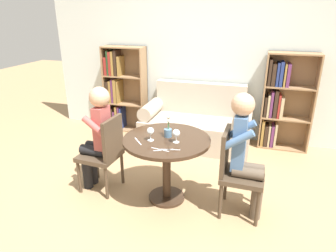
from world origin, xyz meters
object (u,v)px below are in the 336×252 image
object	(u,v)px
bookshelf_left	(121,90)
wine_glass_right	(176,133)
flower_vase	(168,130)
bookshelf_right	(281,102)
couch	(196,125)
person_left	(97,135)
chair_right	(236,169)
person_right	(246,152)
chair_left	(105,151)
wine_glass_left	(150,131)

from	to	relation	value
bookshelf_left	wine_glass_right	bearing A→B (deg)	-51.34
flower_vase	bookshelf_right	bearing A→B (deg)	55.94
couch	person_left	bearing A→B (deg)	-117.32
couch	chair_right	distance (m)	1.73
person_left	person_right	bearing A→B (deg)	93.91
chair_left	wine_glass_left	bearing A→B (deg)	86.61
wine_glass_right	flower_vase	bearing A→B (deg)	135.51
couch	chair_left	bearing A→B (deg)	-114.66
bookshelf_right	flower_vase	distance (m)	2.14
bookshelf_left	wine_glass_left	distance (m)	2.29
wine_glass_right	flower_vase	world-z (taller)	flower_vase
couch	flower_vase	size ratio (longest dim) A/B	6.91
chair_left	couch	bearing A→B (deg)	159.07
bookshelf_left	bookshelf_right	size ratio (longest dim) A/B	1.00
person_left	flower_vase	world-z (taller)	person_left
couch	chair_left	size ratio (longest dim) A/B	1.83
person_left	person_right	size ratio (longest dim) A/B	0.96
chair_left	wine_glass_right	xyz separation A→B (m)	(0.85, -0.04, 0.33)
flower_vase	wine_glass_right	bearing A→B (deg)	-44.49
bookshelf_left	person_right	bearing A→B (deg)	-39.76
wine_glass_right	bookshelf_right	bearing A→B (deg)	60.17
person_right	wine_glass_left	world-z (taller)	person_right
chair_left	person_left	distance (m)	0.20
person_left	wine_glass_left	distance (m)	0.69
bookshelf_left	person_left	xyz separation A→B (m)	(0.58, -1.83, -0.03)
bookshelf_right	wine_glass_left	xyz separation A→B (m)	(-1.34, -1.92, 0.13)
bookshelf_left	bookshelf_right	distance (m)	2.59
person_right	flower_vase	world-z (taller)	person_right
person_right	chair_right	bearing A→B (deg)	88.89
chair_right	wine_glass_right	xyz separation A→B (m)	(-0.60, -0.06, 0.33)
couch	wine_glass_left	distance (m)	1.74
couch	chair_left	distance (m)	1.75
chair_left	chair_right	distance (m)	1.45
person_left	wine_glass_left	xyz separation A→B (m)	(0.67, -0.08, 0.16)
chair_right	wine_glass_right	distance (m)	0.69
bookshelf_right	wine_glass_left	bearing A→B (deg)	-125.06
person_left	wine_glass_left	world-z (taller)	person_left
chair_right	wine_glass_left	size ratio (longest dim) A/B	6.39
person_right	flower_vase	size ratio (longest dim) A/B	5.38
bookshelf_left	chair_left	size ratio (longest dim) A/B	1.59
bookshelf_right	person_left	xyz separation A→B (m)	(-2.01, -1.83, -0.03)
person_right	wine_glass_right	bearing A→B (deg)	96.34
person_right	bookshelf_right	bearing A→B (deg)	-10.56
chair_right	chair_left	bearing A→B (deg)	92.30
bookshelf_left	person_right	distance (m)	2.86
chair_left	chair_right	bearing A→B (deg)	94.46
person_left	wine_glass_left	size ratio (longest dim) A/B	8.74
couch	chair_left	world-z (taller)	couch
wine_glass_right	couch	bearing A→B (deg)	94.26
wine_glass_left	flower_vase	xyz separation A→B (m)	(0.15, 0.14, -0.02)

